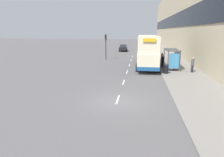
{
  "coord_description": "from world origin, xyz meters",
  "views": [
    {
      "loc": [
        1.53,
        -13.52,
        4.95
      ],
      "look_at": [
        -2.66,
        16.19,
        -2.24
      ],
      "focal_mm": 32.0,
      "sensor_mm": 36.0,
      "label": 1
    }
  ],
  "objects": [
    {
      "name": "lane_mark_4",
      "position": [
        0.0,
        20.84,
        0.01
      ],
      "size": [
        0.12,
        2.0,
        0.01
      ],
      "color": "silver",
      "rests_on": "ground_plane"
    },
    {
      "name": "lane_mark_0",
      "position": [
        0.0,
        0.4,
        0.01
      ],
      "size": [
        0.12,
        2.0,
        0.01
      ],
      "color": "silver",
      "rests_on": "ground_plane"
    },
    {
      "name": "double_decker_bus_near",
      "position": [
        2.48,
        14.52,
        2.29
      ],
      "size": [
        2.85,
        11.12,
        4.3
      ],
      "color": "beige",
      "rests_on": "ground_plane"
    },
    {
      "name": "lane_mark_2",
      "position": [
        0.0,
        10.62,
        0.01
      ],
      "size": [
        0.12,
        2.0,
        0.01
      ],
      "color": "silver",
      "rests_on": "ground_plane"
    },
    {
      "name": "traffic_light_far_kerb",
      "position": [
        -4.4,
        20.83,
        2.97
      ],
      "size": [
        0.3,
        0.32,
        4.38
      ],
      "color": "black",
      "rests_on": "ground_plane"
    },
    {
      "name": "bus_shelter",
      "position": [
        5.77,
        12.79,
        1.88
      ],
      "size": [
        1.6,
        4.2,
        2.48
      ],
      "color": "#4C4C51",
      "rests_on": "ground_plane"
    },
    {
      "name": "car_0",
      "position": [
        -2.66,
        36.07,
        0.84
      ],
      "size": [
        1.92,
        3.9,
        1.71
      ],
      "rotation": [
        0.0,
        0.0,
        3.14
      ],
      "color": "black",
      "rests_on": "ground_plane"
    },
    {
      "name": "terrace_facade",
      "position": [
        10.49,
        38.5,
        7.93
      ],
      "size": [
        3.1,
        93.0,
        15.87
      ],
      "color": "#C6B793",
      "rests_on": "ground_plane"
    },
    {
      "name": "pedestrian_2",
      "position": [
        7.71,
        10.86,
        1.05
      ],
      "size": [
        0.35,
        0.35,
        1.79
      ],
      "color": "#23232D",
      "rests_on": "ground_plane"
    },
    {
      "name": "pedestrian_at_shelter",
      "position": [
        4.53,
        13.66,
        0.98
      ],
      "size": [
        0.33,
        0.33,
        1.65
      ],
      "color": "#23232D",
      "rests_on": "ground_plane"
    },
    {
      "name": "lane_mark_1",
      "position": [
        0.0,
        5.51,
        0.01
      ],
      "size": [
        0.12,
        2.0,
        0.01
      ],
      "color": "silver",
      "rests_on": "ground_plane"
    },
    {
      "name": "ground_plane",
      "position": [
        0.0,
        0.0,
        0.0
      ],
      "size": [
        220.0,
        220.0,
        0.0
      ],
      "primitive_type": "plane",
      "color": "#5B595B"
    },
    {
      "name": "pedestrian_1",
      "position": [
        4.6,
        14.46,
        0.95
      ],
      "size": [
        0.31,
        0.31,
        1.58
      ],
      "color": "#23232D",
      "rests_on": "ground_plane"
    },
    {
      "name": "pavement",
      "position": [
        6.5,
        38.5,
        0.07
      ],
      "size": [
        5.0,
        93.0,
        0.14
      ],
      "color": "gray",
      "rests_on": "ground_plane"
    },
    {
      "name": "lane_mark_3",
      "position": [
        0.0,
        15.73,
        0.01
      ],
      "size": [
        0.12,
        2.0,
        0.01
      ],
      "color": "silver",
      "rests_on": "ground_plane"
    },
    {
      "name": "lane_mark_5",
      "position": [
        0.0,
        25.95,
        0.01
      ],
      "size": [
        0.12,
        2.0,
        0.01
      ],
      "color": "silver",
      "rests_on": "ground_plane"
    },
    {
      "name": "pedestrian_3",
      "position": [
        4.71,
        16.04,
        1.04
      ],
      "size": [
        0.35,
        0.35,
        1.77
      ],
      "color": "#23232D",
      "rests_on": "ground_plane"
    },
    {
      "name": "litter_bin",
      "position": [
        4.55,
        9.73,
        0.67
      ],
      "size": [
        0.55,
        0.55,
        1.05
      ],
      "color": "black",
      "rests_on": "ground_plane"
    }
  ]
}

